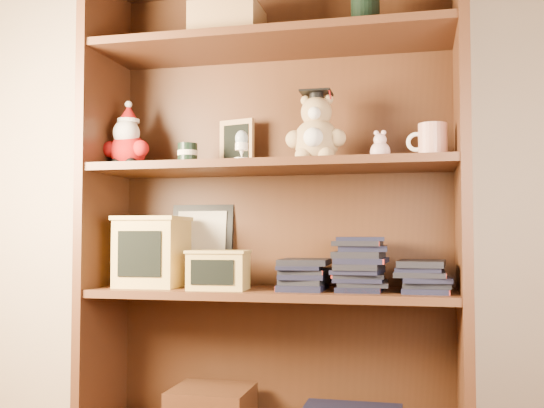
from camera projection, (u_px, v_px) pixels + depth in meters
The scene contains 16 objects.
bookcase at pixel (275, 217), 2.07m from camera, with size 1.20×0.35×1.60m.
shelf_lower at pixel (272, 293), 2.01m from camera, with size 1.14×0.33×0.02m.
shelf_upper at pixel (272, 167), 2.03m from camera, with size 1.14×0.33×0.02m.
santa_plush at pixel (127, 142), 2.14m from camera, with size 0.17×0.12×0.23m.
teachers_tin at pixel (188, 154), 2.10m from camera, with size 0.07×0.07×0.07m.
chalkboard_plaque at pixel (237, 145), 2.18m from camera, with size 0.13×0.09×0.17m.
egg_cup at pixel (242, 145), 1.98m from camera, with size 0.05×0.05×0.10m.
grad_teddy_bear at pixel (316, 134), 2.00m from camera, with size 0.19×0.16×0.23m.
pink_figurine at pixel (380, 149), 1.96m from camera, with size 0.06×0.06×0.10m.
teacher_mug at pixel (432, 141), 1.92m from camera, with size 0.12×0.09×0.11m.
certificate_frame at pixel (202, 244), 2.22m from camera, with size 0.22×0.06×0.28m.
treats_box at pixel (152, 251), 2.11m from camera, with size 0.22×0.22×0.23m.
pencils_box at pixel (219, 270), 1.99m from camera, with size 0.20×0.15×0.12m.
book_stack_left at pixel (302, 274), 1.99m from camera, with size 0.14×0.20×0.10m.
book_stack_mid at pixel (362, 262), 1.95m from camera, with size 0.14×0.20×0.18m.
book_stack_right at pixel (424, 276), 1.91m from camera, with size 0.14×0.20×0.10m.
Camera 1 is at (0.35, -0.67, 0.72)m, focal length 42.00 mm.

